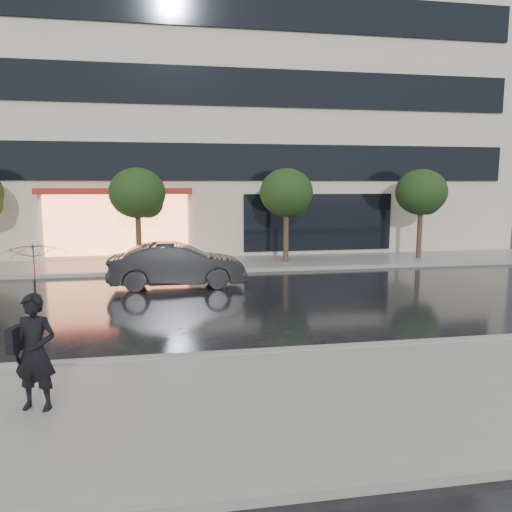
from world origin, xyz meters
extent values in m
plane|color=black|center=(0.00, 0.00, 0.00)|extent=(120.00, 120.00, 0.00)
cube|color=slate|center=(0.00, -3.25, 0.06)|extent=(60.00, 4.50, 0.12)
cube|color=slate|center=(0.00, 10.25, 0.06)|extent=(60.00, 3.50, 0.12)
cube|color=gray|center=(0.00, -1.00, 0.07)|extent=(60.00, 0.25, 0.14)
cube|color=gray|center=(0.00, 8.50, 0.07)|extent=(60.00, 0.25, 0.14)
cube|color=#BCB39F|center=(0.00, 18.00, 9.00)|extent=(30.00, 12.00, 18.00)
cube|color=black|center=(0.00, 11.94, 4.30)|extent=(28.00, 0.12, 1.60)
cube|color=black|center=(0.00, 11.94, 7.50)|extent=(28.00, 0.12, 1.60)
cube|color=black|center=(0.00, 11.94, 10.70)|extent=(28.00, 0.12, 1.60)
cube|color=#FF8C59|center=(-4.00, 11.92, 1.60)|extent=(6.00, 0.10, 2.60)
cube|color=maroon|center=(-4.00, 11.59, 3.05)|extent=(6.40, 0.70, 0.25)
cube|color=black|center=(5.00, 11.94, 1.60)|extent=(7.00, 0.10, 2.60)
cube|color=#4C4C54|center=(26.00, 28.00, 8.00)|extent=(12.00, 12.00, 16.00)
cylinder|color=#33261C|center=(-3.00, 10.00, 1.10)|extent=(0.22, 0.22, 2.20)
ellipsoid|color=black|center=(-3.00, 10.00, 3.00)|extent=(2.20, 2.20, 1.98)
sphere|color=black|center=(-2.60, 10.20, 2.60)|extent=(1.20, 1.20, 1.20)
cylinder|color=#33261C|center=(3.00, 10.00, 1.10)|extent=(0.22, 0.22, 2.20)
ellipsoid|color=black|center=(3.00, 10.00, 3.00)|extent=(2.20, 2.20, 1.98)
sphere|color=black|center=(3.40, 10.20, 2.60)|extent=(1.20, 1.20, 1.20)
cylinder|color=#33261C|center=(9.00, 10.00, 1.10)|extent=(0.22, 0.22, 2.20)
ellipsoid|color=black|center=(9.00, 10.00, 3.00)|extent=(2.20, 2.20, 1.98)
sphere|color=black|center=(9.40, 10.20, 2.60)|extent=(1.20, 1.20, 1.20)
imported|color=black|center=(-1.57, 6.09, 0.72)|extent=(4.39, 1.54, 1.44)
imported|color=black|center=(-3.73, -2.91, 0.97)|extent=(0.70, 0.55, 1.69)
imported|color=#3E0B22|center=(-3.68, -2.93, 2.09)|extent=(1.20, 1.21, 0.90)
cylinder|color=black|center=(-3.68, -2.93, 1.59)|extent=(0.02, 0.02, 0.85)
cube|color=black|center=(-3.99, -2.90, 1.17)|extent=(0.19, 0.33, 0.36)
camera|label=1|loc=(-1.81, -10.18, 3.34)|focal=35.00mm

